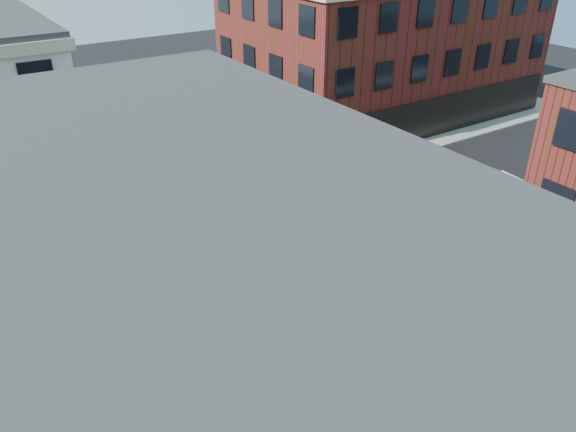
# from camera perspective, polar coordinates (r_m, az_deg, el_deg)

# --- Properties ---
(ground) EXTENTS (120.00, 120.00, 0.00)m
(ground) POSITION_cam_1_polar(r_m,az_deg,el_deg) (31.22, 0.23, -3.39)
(ground) COLOR black
(ground) RESTS_ON ground
(sidewalk_ne) EXTENTS (30.00, 30.00, 0.15)m
(sidewalk_ne) POSITION_cam_1_polar(r_m,az_deg,el_deg) (58.24, 6.20, 12.16)
(sidewalk_ne) COLOR gray
(sidewalk_ne) RESTS_ON ground
(building_ne) EXTENTS (25.00, 16.00, 12.00)m
(building_ne) POSITION_cam_1_polar(r_m,az_deg,el_deg) (52.82, 9.65, 16.84)
(building_ne) COLOR #4E1F13
(building_ne) RESTS_ON ground
(tree_near) EXTENTS (2.69, 2.69, 4.49)m
(tree_near) POSITION_cam_1_polar(r_m,az_deg,el_deg) (41.18, 1.37, 9.72)
(tree_near) COLOR black
(tree_near) RESTS_ON ground
(tree_far) EXTENTS (2.43, 2.43, 4.07)m
(tree_far) POSITION_cam_1_polar(r_m,az_deg,el_deg) (46.08, -2.95, 11.42)
(tree_far) COLOR black
(tree_far) RESTS_ON ground
(signal_pole) EXTENTS (1.29, 1.24, 4.60)m
(signal_pole) POSITION_cam_1_polar(r_m,az_deg,el_deg) (22.08, -4.81, -9.98)
(signal_pole) COLOR black
(signal_pole) RESTS_ON ground
(box_truck) EXTENTS (7.65, 2.80, 3.40)m
(box_truck) POSITION_cam_1_polar(r_m,az_deg,el_deg) (32.29, 18.01, -0.14)
(box_truck) COLOR white
(box_truck) RESTS_ON ground
(traffic_cone) EXTENTS (0.40, 0.40, 0.71)m
(traffic_cone) POSITION_cam_1_polar(r_m,az_deg,el_deg) (25.37, -0.28, -11.19)
(traffic_cone) COLOR orange
(traffic_cone) RESTS_ON ground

